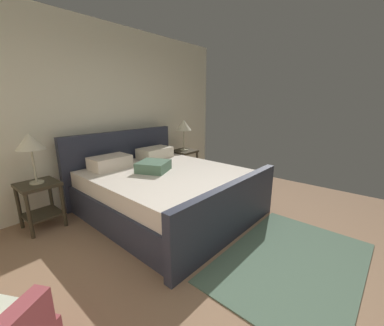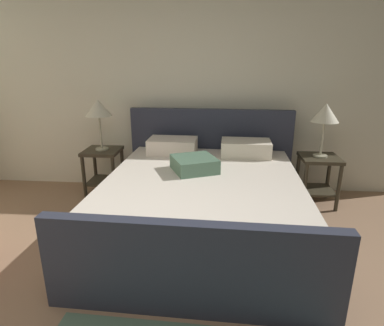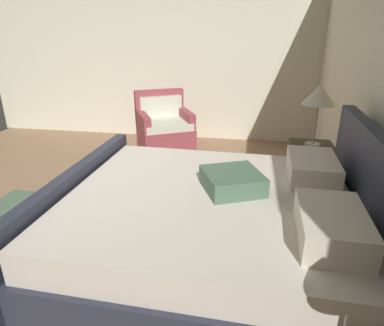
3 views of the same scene
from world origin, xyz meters
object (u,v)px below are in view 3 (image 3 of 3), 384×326
Objects in this scene: nightstand_left at (310,163)px; table_lamp_left at (319,96)px; bed at (215,228)px; armchair at (164,131)px.

table_lamp_left is at bearing 104.04° from nightstand_left.
nightstand_left is 0.96× the size of table_lamp_left.
bed is 1.77m from table_lamp_left.
bed is at bearing 22.35° from armchair.
armchair is at bearing -120.36° from table_lamp_left.
table_lamp_left reaches higher than bed.
table_lamp_left is 2.30m from armchair.
nightstand_left is (-1.33, 0.88, 0.06)m from bed.
armchair is at bearing -120.36° from nightstand_left.
armchair is (-1.10, -1.87, -0.76)m from table_lamp_left.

